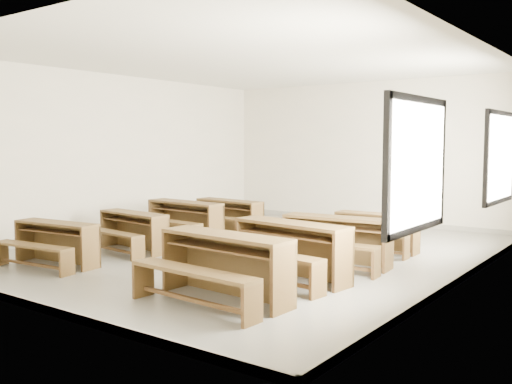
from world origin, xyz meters
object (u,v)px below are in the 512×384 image
Objects in this scene: desk_set_3 at (228,214)px; desk_set_5 at (289,247)px; desk_set_7 at (375,229)px; desk_set_0 at (54,240)px; desk_set_1 at (131,229)px; desk_set_4 at (222,262)px; desk_set_2 at (183,218)px; desk_set_6 at (335,237)px.

desk_set_5 is (3.09, -2.52, 0.05)m from desk_set_3.
desk_set_5 is 1.27× the size of desk_set_7.
desk_set_5 is at bearing -35.25° from desk_set_3.
desk_set_0 is 1.00× the size of desk_set_1.
desk_set_3 is (0.17, 2.38, 0.01)m from desk_set_1.
desk_set_5 reaches higher than desk_set_1.
desk_set_4 is at bearing -18.74° from desk_set_1.
desk_set_7 is at bearing 4.77° from desk_set_3.
desk_set_0 reaches higher than desk_set_7.
desk_set_2 is 0.98× the size of desk_set_6.
desk_set_7 is at bearing 94.93° from desk_set_5.
desk_set_1 is at bearing -144.96° from desk_set_7.
desk_set_0 is at bearing -88.24° from desk_set_2.
desk_set_6 is at bearing 92.51° from desk_set_5.
desk_set_5 is (3.28, -1.43, 0.02)m from desk_set_2.
desk_set_1 is 3.49m from desk_set_4.
desk_set_5 is at bearing 3.21° from desk_set_1.
desk_set_5 reaches higher than desk_set_6.
desk_set_6 reaches higher than desk_set_0.
desk_set_7 is at bearing 41.66° from desk_set_1.
desk_set_4 reaches higher than desk_set_1.
desk_set_7 is at bearing 21.11° from desk_set_2.
desk_set_3 is at bearing 179.79° from desk_set_7.
desk_set_1 is 2.39m from desk_set_3.
desk_set_3 is at bearing 91.60° from desk_set_1.
desk_set_7 is (-0.00, 1.42, -0.06)m from desk_set_6.
desk_set_1 is (0.06, 1.45, 0.00)m from desk_set_0.
desk_set_5 is at bearing -92.82° from desk_set_7.
desk_set_1 is 0.92× the size of desk_set_2.
desk_set_4 is at bearing -93.31° from desk_set_7.
desk_set_2 is 1.16× the size of desk_set_7.
desk_set_1 is 0.98× the size of desk_set_3.
desk_set_4 is at bearing -6.28° from desk_set_0.
desk_set_7 is at bearing 42.31° from desk_set_0.
desk_set_6 is (3.37, -0.29, 0.00)m from desk_set_2.
desk_set_0 is 0.85× the size of desk_set_4.
desk_set_3 reaches higher than desk_set_0.
desk_set_0 is at bearing -149.16° from desk_set_6.
desk_set_3 is (0.23, 3.83, 0.02)m from desk_set_0.
desk_set_0 is at bearing -89.44° from desk_set_3.
desk_set_2 is at bearing 170.08° from desk_set_6.
desk_set_3 is at bearing 80.11° from desk_set_0.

